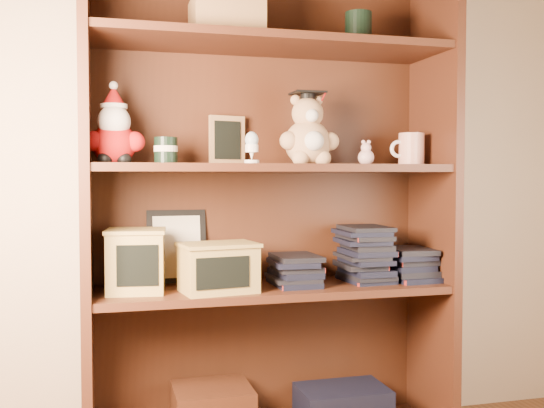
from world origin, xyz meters
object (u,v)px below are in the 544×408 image
(bookcase, at_px, (267,216))
(teacher_mug, at_px, (411,149))
(treats_box, at_px, (136,260))
(grad_teddy_bear, at_px, (308,136))

(bookcase, relative_size, teacher_mug, 12.87)
(teacher_mug, height_order, treats_box, teacher_mug)
(bookcase, distance_m, teacher_mug, 0.55)
(bookcase, bearing_deg, teacher_mug, -5.78)
(bookcase, distance_m, treats_box, 0.46)
(grad_teddy_bear, relative_size, treats_box, 1.23)
(treats_box, bearing_deg, teacher_mug, 0.05)
(teacher_mug, bearing_deg, bookcase, 174.22)
(grad_teddy_bear, bearing_deg, bookcase, 154.98)
(bookcase, height_order, teacher_mug, bookcase)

